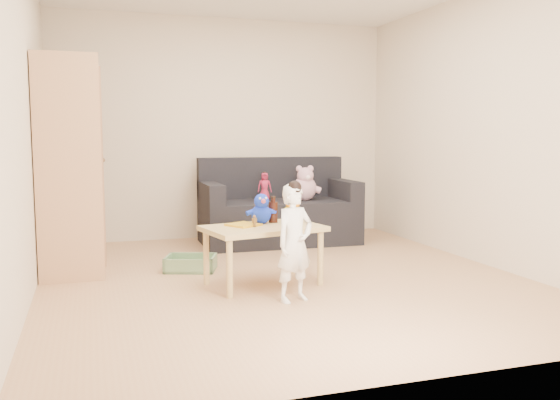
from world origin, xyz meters
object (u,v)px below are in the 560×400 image
object	(u,v)px
sofa	(279,222)
wardrobe	(70,166)
play_table	(263,256)
toddler	(295,245)

from	to	relation	value
sofa	wardrobe	bearing A→B (deg)	-160.83
wardrobe	sofa	xyz separation A→B (m)	(2.21, 0.71, -0.70)
wardrobe	play_table	xyz separation A→B (m)	(1.50, -1.08, -0.70)
play_table	toddler	size ratio (longest dim) A/B	1.10
toddler	wardrobe	bearing A→B (deg)	114.32
sofa	play_table	bearing A→B (deg)	-110.24
wardrobe	toddler	xyz separation A→B (m)	(1.58, -1.61, -0.52)
wardrobe	sofa	world-z (taller)	wardrobe
play_table	toddler	distance (m)	0.57
wardrobe	sofa	distance (m)	2.42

